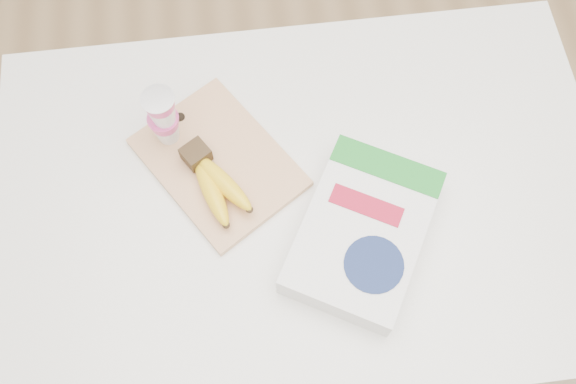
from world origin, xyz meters
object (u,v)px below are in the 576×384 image
(bananas, at_px, (214,182))
(yogurt_stack, at_px, (163,117))
(cereal_box, at_px, (363,232))
(table, at_px, (300,262))
(cutting_board, at_px, (219,162))

(bananas, height_order, yogurt_stack, yogurt_stack)
(bananas, relative_size, cereal_box, 0.51)
(table, height_order, cutting_board, cutting_board)
(yogurt_stack, distance_m, cereal_box, 0.42)
(cutting_board, height_order, yogurt_stack, yogurt_stack)
(yogurt_stack, bearing_deg, cereal_box, -36.15)
(table, distance_m, cutting_board, 0.49)
(table, bearing_deg, yogurt_stack, 149.10)
(bananas, bearing_deg, yogurt_stack, 124.22)
(table, distance_m, yogurt_stack, 0.61)
(table, height_order, cereal_box, cereal_box)
(cereal_box, bearing_deg, bananas, -177.28)
(table, relative_size, cutting_board, 3.87)
(cutting_board, bearing_deg, bananas, -133.08)
(table, distance_m, bananas, 0.51)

